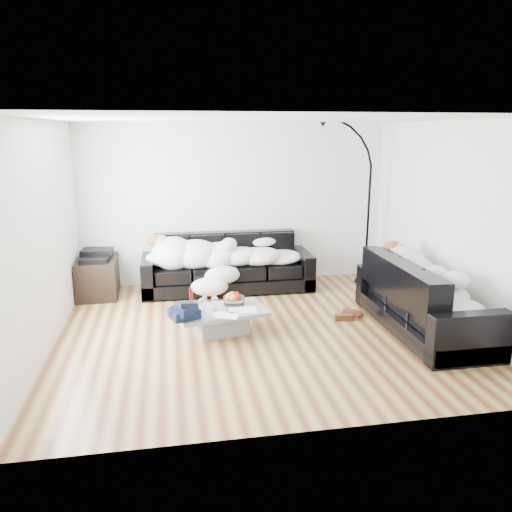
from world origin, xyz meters
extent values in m
plane|color=brown|center=(0.00, 0.00, 0.00)|extent=(5.00, 5.00, 0.00)
cube|color=silver|center=(0.00, 2.25, 1.30)|extent=(5.00, 0.02, 2.60)
cube|color=silver|center=(-2.50, 0.00, 1.30)|extent=(0.02, 4.50, 2.60)
cube|color=silver|center=(2.50, 0.00, 1.30)|extent=(0.02, 4.50, 2.60)
plane|color=white|center=(0.00, 0.00, 2.60)|extent=(5.00, 5.00, 0.00)
cube|color=black|center=(-0.21, 1.75, 0.43)|extent=(2.66, 0.92, 0.87)
cube|color=black|center=(2.05, -0.33, 0.45)|extent=(0.95, 2.23, 0.90)
ellipsoid|color=#0F6949|center=(1.99, 0.36, 0.72)|extent=(0.42, 0.38, 0.20)
cube|color=#939699|center=(-0.48, -0.02, 0.16)|extent=(1.18, 0.81, 0.32)
cylinder|color=white|center=(-0.31, 0.14, 0.40)|extent=(0.34, 0.34, 0.17)
cylinder|color=white|center=(-0.69, 0.07, 0.40)|extent=(0.07, 0.07, 0.16)
cylinder|color=white|center=(-0.74, -0.03, 0.40)|extent=(0.09, 0.09, 0.16)
cylinder|color=white|center=(-0.58, -0.02, 0.41)|extent=(0.10, 0.10, 0.19)
cylinder|color=maroon|center=(-0.87, 0.19, 0.43)|extent=(0.05, 0.05, 0.23)
cylinder|color=maroon|center=(-0.84, 0.21, 0.43)|extent=(0.05, 0.05, 0.23)
cube|color=silver|center=(-0.23, -0.08, 0.32)|extent=(0.36, 0.28, 0.01)
cube|color=silver|center=(-0.46, -0.24, 0.32)|extent=(0.36, 0.31, 0.01)
cube|color=black|center=(-2.20, 1.80, 0.29)|extent=(0.60, 0.86, 0.58)
cube|color=black|center=(-2.20, 1.80, 0.65)|extent=(0.47, 0.38, 0.13)
camera|label=1|loc=(-1.08, -5.84, 2.47)|focal=35.00mm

